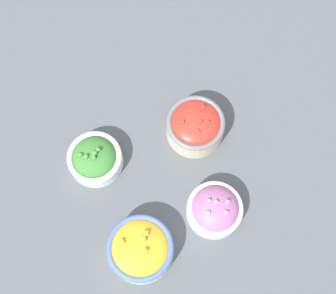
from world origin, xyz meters
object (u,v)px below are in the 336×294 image
at_px(bowl_cherry_tomatoes, 195,125).
at_px(bowl_broccoli, 95,158).
at_px(bowl_red_onion, 215,209).
at_px(bowl_squash, 141,249).

xyz_separation_m(bowl_cherry_tomatoes, bowl_broccoli, (-0.16, 0.16, -0.01)).
distance_m(bowl_red_onion, bowl_cherry_tomatoes, 0.19).
bearing_deg(bowl_squash, bowl_cherry_tomatoes, 4.08).
bearing_deg(bowl_cherry_tomatoes, bowl_squash, -175.92).
distance_m(bowl_cherry_tomatoes, bowl_broccoli, 0.23).
relative_size(bowl_red_onion, bowl_broccoli, 0.99).
bearing_deg(bowl_broccoli, bowl_cherry_tomatoes, -44.10).
bearing_deg(bowl_squash, bowl_broccoli, 55.46).
bearing_deg(bowl_red_onion, bowl_squash, 145.56).
bearing_deg(bowl_cherry_tomatoes, bowl_broccoli, 135.90).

